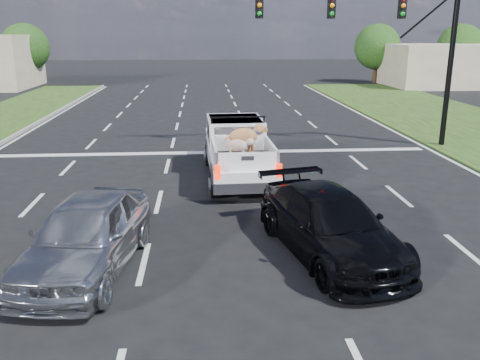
% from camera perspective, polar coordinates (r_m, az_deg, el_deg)
% --- Properties ---
extents(ground, '(160.00, 160.00, 0.00)m').
position_cam_1_polar(ground, '(10.85, -1.42, -9.01)').
color(ground, black).
rests_on(ground, ground).
extents(road_markings, '(17.75, 60.00, 0.01)m').
position_cam_1_polar(road_markings, '(17.01, -2.57, 0.49)').
color(road_markings, silver).
rests_on(road_markings, ground).
extents(traffic_signal, '(9.11, 0.31, 7.00)m').
position_cam_1_polar(traffic_signal, '(21.69, 17.04, 15.86)').
color(traffic_signal, black).
rests_on(traffic_signal, ground).
extents(building_right, '(12.00, 7.00, 3.60)m').
position_cam_1_polar(building_right, '(49.31, 23.31, 11.73)').
color(building_right, beige).
rests_on(building_right, ground).
extents(tree_far_c, '(4.20, 4.20, 5.40)m').
position_cam_1_polar(tree_far_c, '(50.27, -22.99, 13.53)').
color(tree_far_c, '#332114').
rests_on(tree_far_c, ground).
extents(tree_far_d, '(4.20, 4.20, 5.40)m').
position_cam_1_polar(tree_far_d, '(50.57, 15.16, 14.24)').
color(tree_far_d, '#332114').
rests_on(tree_far_d, ground).
extents(tree_far_e, '(4.20, 4.20, 5.40)m').
position_cam_1_polar(tree_far_e, '(53.71, 23.47, 13.58)').
color(tree_far_e, '#332114').
rests_on(tree_far_e, ground).
extents(pickup_truck, '(2.16, 5.43, 2.02)m').
position_cam_1_polar(pickup_truck, '(16.66, -0.24, 3.50)').
color(pickup_truck, black).
rests_on(pickup_truck, ground).
extents(silver_sedan, '(2.44, 4.68, 1.52)m').
position_cam_1_polar(silver_sedan, '(10.60, -16.88, -5.89)').
color(silver_sedan, '#A6A9AD').
rests_on(silver_sedan, ground).
extents(black_coupe, '(2.94, 5.06, 1.38)m').
position_cam_1_polar(black_coupe, '(11.04, 10.03, -4.92)').
color(black_coupe, black).
rests_on(black_coupe, ground).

